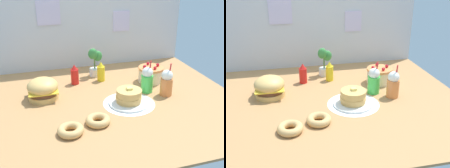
{
  "view_description": "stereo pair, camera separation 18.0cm",
  "coord_description": "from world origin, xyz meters",
  "views": [
    {
      "loc": [
        -0.63,
        -2.09,
        1.13
      ],
      "look_at": [
        0.04,
        0.12,
        0.1
      ],
      "focal_mm": 44.63,
      "sensor_mm": 36.0,
      "label": 1
    },
    {
      "loc": [
        -0.45,
        -2.14,
        1.13
      ],
      "look_at": [
        0.04,
        0.12,
        0.1
      ],
      "focal_mm": 44.63,
      "sensor_mm": 36.0,
      "label": 2
    }
  ],
  "objects": [
    {
      "name": "donut_pink_glaze",
      "position": [
        -0.42,
        -0.41,
        0.03
      ],
      "size": [
        0.19,
        0.19,
        0.06
      ],
      "color": "tan",
      "rests_on": "ground_plane"
    },
    {
      "name": "ground_plane",
      "position": [
        0.0,
        0.0,
        -0.01
      ],
      "size": [
        2.25,
        1.9,
        0.02
      ],
      "primitive_type": "cube",
      "color": "#B27F4C"
    },
    {
      "name": "donut_chocolate",
      "position": [
        -0.21,
        -0.33,
        0.03
      ],
      "size": [
        0.19,
        0.19,
        0.06
      ],
      "color": "tan",
      "rests_on": "ground_plane"
    },
    {
      "name": "orange_float_cup",
      "position": [
        0.51,
        -0.03,
        0.12
      ],
      "size": [
        0.11,
        0.11,
        0.31
      ],
      "color": "orange",
      "rests_on": "ground_plane"
    },
    {
      "name": "layer_cake",
      "position": [
        0.51,
        0.3,
        0.08
      ],
      "size": [
        0.25,
        0.25,
        0.19
      ],
      "color": "beige",
      "rests_on": "ground_plane"
    },
    {
      "name": "pancake_stack",
      "position": [
        0.13,
        -0.1,
        0.06
      ],
      "size": [
        0.35,
        0.35,
        0.15
      ],
      "color": "white",
      "rests_on": "doily_mat"
    },
    {
      "name": "cream_soda_cup",
      "position": [
        0.37,
        0.09,
        0.12
      ],
      "size": [
        0.11,
        0.11,
        0.31
      ],
      "color": "green",
      "rests_on": "ground_plane"
    },
    {
      "name": "burger",
      "position": [
        -0.57,
        0.22,
        0.09
      ],
      "size": [
        0.27,
        0.27,
        0.19
      ],
      "color": "#DBA859",
      "rests_on": "ground_plane"
    },
    {
      "name": "potted_plant",
      "position": [
        0.0,
        0.62,
        0.17
      ],
      "size": [
        0.15,
        0.12,
        0.31
      ],
      "color": "white",
      "rests_on": "ground_plane"
    },
    {
      "name": "ketchup_bottle",
      "position": [
        -0.24,
        0.46,
        0.09
      ],
      "size": [
        0.08,
        0.08,
        0.2
      ],
      "color": "red",
      "rests_on": "ground_plane"
    },
    {
      "name": "back_wall",
      "position": [
        -0.0,
        0.94,
        0.42
      ],
      "size": [
        2.25,
        0.04,
        0.83
      ],
      "color": "silver",
      "rests_on": "ground_plane"
    },
    {
      "name": "mustard_bottle",
      "position": [
        0.03,
        0.46,
        0.09
      ],
      "size": [
        0.08,
        0.08,
        0.2
      ],
      "color": "yellow",
      "rests_on": "ground_plane"
    },
    {
      "name": "doily_mat",
      "position": [
        0.13,
        -0.1,
        0.0
      ],
      "size": [
        0.45,
        0.45,
        0.0
      ],
      "primitive_type": "cylinder",
      "color": "white",
      "rests_on": "ground_plane"
    }
  ]
}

